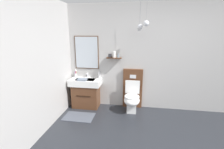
{
  "coord_description": "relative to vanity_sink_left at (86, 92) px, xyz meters",
  "views": [
    {
      "loc": [
        -0.63,
        -1.9,
        1.89
      ],
      "look_at": [
        -1.23,
        1.8,
        0.9
      ],
      "focal_mm": 26.18,
      "sensor_mm": 36.0,
      "label": 1
    }
  ],
  "objects": [
    {
      "name": "wall_back",
      "position": [
        1.89,
        0.24,
        0.88
      ],
      "size": [
        4.95,
        0.66,
        2.54
      ],
      "color": "#B7B5B2",
      "rests_on": "ground"
    },
    {
      "name": "wall_left",
      "position": [
        -0.5,
        -1.87,
        0.88
      ],
      "size": [
        0.12,
        4.35,
        2.54
      ],
      "primitive_type": "cube",
      "color": "#B7B5B2",
      "rests_on": "ground"
    },
    {
      "name": "bath_mat",
      "position": [
        0.0,
        -0.57,
        -0.39
      ],
      "size": [
        0.68,
        0.44,
        0.01
      ],
      "primitive_type": "cube",
      "color": "#474C56",
      "rests_on": "ground"
    },
    {
      "name": "vanity_sink_left",
      "position": [
        0.0,
        0.0,
        0.0
      ],
      "size": [
        0.78,
        0.45,
        0.74
      ],
      "color": "#56331E",
      "rests_on": "ground"
    },
    {
      "name": "tap_on_left_sink",
      "position": [
        -0.0,
        0.16,
        0.42
      ],
      "size": [
        0.03,
        0.13,
        0.11
      ],
      "color": "silver",
      "rests_on": "vanity_sink_left"
    },
    {
      "name": "toilet",
      "position": [
        1.17,
        -0.02,
        -0.02
      ],
      "size": [
        0.48,
        0.62,
        1.0
      ],
      "color": "#56331E",
      "rests_on": "ground"
    },
    {
      "name": "toothbrush_cup",
      "position": [
        -0.31,
        0.15,
        0.4
      ],
      "size": [
        0.07,
        0.07,
        0.2
      ],
      "color": "silver",
      "rests_on": "vanity_sink_left"
    },
    {
      "name": "soap_dispenser",
      "position": [
        0.32,
        0.16,
        0.43
      ],
      "size": [
        0.06,
        0.06,
        0.19
      ],
      "color": "white",
      "rests_on": "vanity_sink_left"
    },
    {
      "name": "folded_hand_towel",
      "position": [
        -0.04,
        -0.12,
        0.37
      ],
      "size": [
        0.22,
        0.16,
        0.04
      ],
      "primitive_type": "cube",
      "color": "gray",
      "rests_on": "vanity_sink_left"
    }
  ]
}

